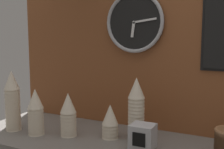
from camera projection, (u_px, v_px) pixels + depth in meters
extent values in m
cube|color=slate|center=(122.00, 146.00, 1.34)|extent=(1.60, 0.56, 0.04)
cube|color=brown|center=(143.00, 32.00, 1.51)|extent=(1.60, 0.03, 1.05)
cone|color=beige|center=(69.00, 126.00, 1.42)|extent=(0.08, 0.08, 0.10)
cone|color=beige|center=(69.00, 123.00, 1.42)|extent=(0.08, 0.08, 0.10)
cone|color=beige|center=(68.00, 119.00, 1.42)|extent=(0.08, 0.08, 0.10)
cone|color=beige|center=(68.00, 116.00, 1.42)|extent=(0.08, 0.08, 0.10)
cone|color=beige|center=(68.00, 113.00, 1.41)|extent=(0.08, 0.08, 0.10)
cone|color=beige|center=(68.00, 110.00, 1.41)|extent=(0.08, 0.08, 0.10)
cone|color=beige|center=(68.00, 106.00, 1.41)|extent=(0.08, 0.08, 0.10)
cone|color=beige|center=(68.00, 103.00, 1.41)|extent=(0.08, 0.08, 0.10)
cone|color=beige|center=(13.00, 121.00, 1.51)|extent=(0.08, 0.08, 0.10)
cone|color=beige|center=(13.00, 118.00, 1.51)|extent=(0.08, 0.08, 0.10)
cone|color=beige|center=(13.00, 114.00, 1.51)|extent=(0.08, 0.08, 0.10)
cone|color=beige|center=(13.00, 111.00, 1.51)|extent=(0.08, 0.08, 0.10)
cone|color=beige|center=(13.00, 108.00, 1.50)|extent=(0.08, 0.08, 0.10)
cone|color=beige|center=(13.00, 105.00, 1.50)|extent=(0.08, 0.08, 0.10)
cone|color=beige|center=(13.00, 102.00, 1.50)|extent=(0.08, 0.08, 0.10)
cone|color=beige|center=(12.00, 99.00, 1.50)|extent=(0.08, 0.08, 0.10)
cone|color=beige|center=(12.00, 96.00, 1.50)|extent=(0.08, 0.08, 0.10)
cone|color=beige|center=(12.00, 93.00, 1.49)|extent=(0.08, 0.08, 0.10)
cone|color=beige|center=(12.00, 90.00, 1.49)|extent=(0.08, 0.08, 0.10)
cone|color=beige|center=(12.00, 86.00, 1.49)|extent=(0.08, 0.08, 0.10)
cone|color=beige|center=(12.00, 83.00, 1.49)|extent=(0.08, 0.08, 0.10)
cone|color=beige|center=(11.00, 80.00, 1.48)|extent=(0.08, 0.08, 0.10)
cone|color=beige|center=(36.00, 125.00, 1.44)|extent=(0.08, 0.08, 0.10)
cone|color=beige|center=(36.00, 121.00, 1.44)|extent=(0.08, 0.08, 0.10)
cone|color=beige|center=(36.00, 118.00, 1.44)|extent=(0.08, 0.08, 0.10)
cone|color=beige|center=(36.00, 115.00, 1.44)|extent=(0.08, 0.08, 0.10)
cone|color=beige|center=(36.00, 112.00, 1.43)|extent=(0.08, 0.08, 0.10)
cone|color=beige|center=(36.00, 108.00, 1.43)|extent=(0.08, 0.08, 0.10)
cone|color=beige|center=(35.00, 105.00, 1.43)|extent=(0.08, 0.08, 0.10)
cone|color=beige|center=(35.00, 102.00, 1.43)|extent=(0.08, 0.08, 0.10)
cone|color=beige|center=(35.00, 99.00, 1.43)|extent=(0.08, 0.08, 0.10)
cone|color=beige|center=(110.00, 128.00, 1.39)|extent=(0.08, 0.08, 0.10)
cone|color=beige|center=(110.00, 125.00, 1.39)|extent=(0.08, 0.08, 0.10)
cone|color=beige|center=(110.00, 121.00, 1.39)|extent=(0.08, 0.08, 0.10)
cone|color=beige|center=(110.00, 118.00, 1.38)|extent=(0.08, 0.08, 0.10)
cone|color=beige|center=(110.00, 115.00, 1.38)|extent=(0.08, 0.08, 0.10)
cone|color=beige|center=(136.00, 129.00, 1.38)|extent=(0.08, 0.08, 0.10)
cone|color=beige|center=(136.00, 126.00, 1.37)|extent=(0.08, 0.08, 0.10)
cone|color=beige|center=(136.00, 122.00, 1.37)|extent=(0.08, 0.08, 0.10)
cone|color=beige|center=(136.00, 119.00, 1.37)|extent=(0.08, 0.08, 0.10)
cone|color=beige|center=(136.00, 115.00, 1.37)|extent=(0.08, 0.08, 0.10)
cone|color=beige|center=(136.00, 112.00, 1.36)|extent=(0.08, 0.08, 0.10)
cone|color=beige|center=(136.00, 109.00, 1.36)|extent=(0.08, 0.08, 0.10)
cone|color=beige|center=(136.00, 105.00, 1.36)|extent=(0.08, 0.08, 0.10)
cone|color=beige|center=(136.00, 102.00, 1.36)|extent=(0.08, 0.08, 0.10)
cone|color=beige|center=(136.00, 98.00, 1.36)|extent=(0.08, 0.08, 0.10)
cone|color=beige|center=(136.00, 95.00, 1.35)|extent=(0.08, 0.08, 0.10)
cone|color=beige|center=(136.00, 91.00, 1.35)|extent=(0.08, 0.08, 0.10)
cone|color=beige|center=(136.00, 88.00, 1.35)|extent=(0.08, 0.08, 0.10)
cylinder|color=black|center=(135.00, 22.00, 1.49)|extent=(0.32, 0.02, 0.32)
torus|color=#B2B2B7|center=(134.00, 22.00, 1.49)|extent=(0.33, 0.02, 0.33)
cube|color=white|center=(133.00, 30.00, 1.49)|extent=(0.02, 0.01, 0.08)
cube|color=white|center=(145.00, 20.00, 1.45)|extent=(0.12, 0.01, 0.03)
cylinder|color=white|center=(134.00, 22.00, 1.48)|extent=(0.02, 0.01, 0.02)
cube|color=#B7B7BC|center=(143.00, 136.00, 1.26)|extent=(0.11, 0.10, 0.11)
cube|color=black|center=(139.00, 140.00, 1.22)|extent=(0.06, 0.00, 0.06)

